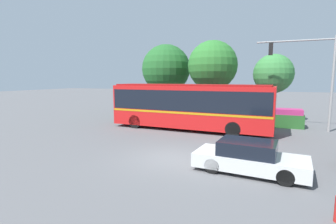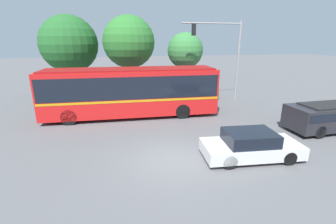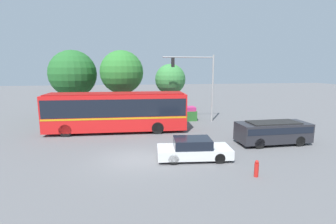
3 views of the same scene
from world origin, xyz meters
name	(u,v)px [view 3 (image 3 of 3)]	position (x,y,z in m)	size (l,w,h in m)	color
ground_plane	(134,159)	(0.00, 0.00, 0.00)	(140.00, 140.00, 0.00)	#5B5B5E
city_bus	(117,110)	(-1.27, 6.83, 1.89)	(11.73, 2.94, 3.33)	red
sedan_foreground	(193,149)	(3.51, -0.46, 0.60)	(4.47, 2.20, 1.27)	silver
suv_left_lane	(273,131)	(9.89, 1.64, 0.94)	(5.11, 2.11, 1.61)	#232328
traffic_light_pole	(201,78)	(6.90, 9.80, 4.43)	(5.17, 0.24, 6.67)	gray
flowering_hedge	(146,115)	(1.47, 10.61, 0.70)	(10.34, 1.33, 1.42)	#286028
street_tree_left	(73,74)	(-6.17, 14.31, 4.76)	(5.09, 5.09, 7.32)	brown
street_tree_centre	(122,72)	(-0.91, 12.89, 4.94)	(4.58, 4.58, 7.25)	brown
street_tree_right	(170,79)	(4.35, 13.06, 4.15)	(3.36, 3.36, 5.85)	brown
fire_hydrant	(256,169)	(5.98, -3.37, 0.41)	(0.22, 0.22, 0.86)	red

